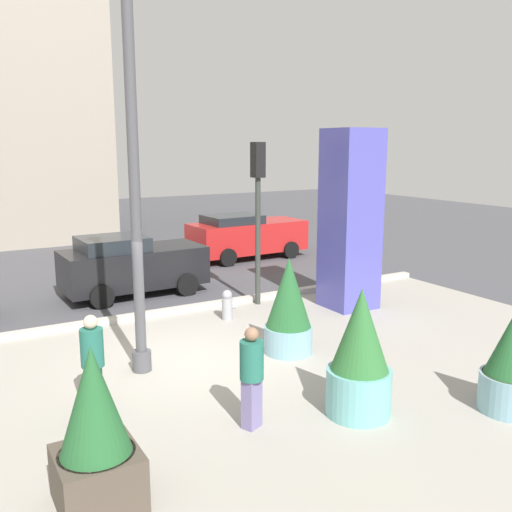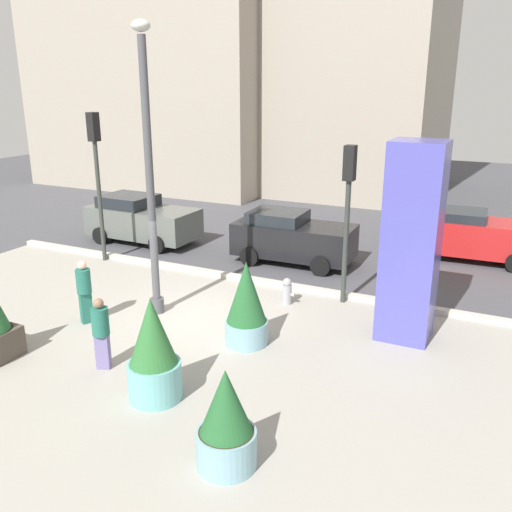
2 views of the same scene
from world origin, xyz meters
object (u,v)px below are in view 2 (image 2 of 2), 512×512
car_curb_west (292,237)px  traffic_light_far_side (97,164)px  art_pillar_blue (411,243)px  lamp_post (150,181)px  potted_plant_near_right (246,305)px  pedestrian_on_sidewalk (84,289)px  traffic_light_corner (348,199)px  potted_plant_near_left (153,353)px  fire_hydrant (287,291)px  car_curb_east (141,219)px  car_passing_lane (472,235)px  pedestrian_by_curb (101,330)px  potted_plant_curbside (226,422)px

car_curb_west → traffic_light_far_side: bearing=-156.1°
art_pillar_blue → lamp_post: bearing=-166.8°
art_pillar_blue → potted_plant_near_right: 4.02m
art_pillar_blue → car_curb_west: art_pillar_blue is taller
art_pillar_blue → pedestrian_on_sidewalk: art_pillar_blue is taller
traffic_light_corner → car_curb_west: traffic_light_corner is taller
potted_plant_near_right → potted_plant_near_left: bearing=-100.6°
fire_hydrant → car_curb_west: bearing=110.3°
fire_hydrant → car_curb_east: car_curb_east is taller
car_passing_lane → pedestrian_by_curb: car_passing_lane is taller
traffic_light_corner → car_curb_east: traffic_light_corner is taller
lamp_post → car_curb_east: size_ratio=1.70×
traffic_light_corner → car_curb_west: 4.22m
pedestrian_by_curb → potted_plant_near_right: bearing=46.9°
potted_plant_near_right → potted_plant_curbside: (1.65, -3.95, -0.17)m
potted_plant_curbside → car_passing_lane: bearing=79.6°
lamp_post → car_curb_west: size_ratio=1.80×
traffic_light_corner → car_curb_west: size_ratio=1.07×
traffic_light_far_side → car_curb_west: traffic_light_far_side is taller
art_pillar_blue → pedestrian_by_curb: (-5.41, -4.38, -1.43)m
lamp_post → car_curb_west: 6.27m
art_pillar_blue → traffic_light_far_side: 10.52m
car_passing_lane → pedestrian_on_sidewalk: car_passing_lane is taller
art_pillar_blue → car_curb_west: (-4.55, 4.03, -1.44)m
potted_plant_curbside → traffic_light_far_side: traffic_light_far_side is taller
fire_hydrant → traffic_light_corner: 2.97m
potted_plant_curbside → traffic_light_far_side: 11.79m
art_pillar_blue → traffic_light_corner: size_ratio=1.08×
pedestrian_on_sidewalk → potted_plant_near_left: bearing=-30.2°
potted_plant_near_left → traffic_light_far_side: traffic_light_far_side is taller
art_pillar_blue → potted_plant_curbside: 6.36m
traffic_light_far_side → pedestrian_on_sidewalk: (3.02, -4.19, -2.36)m
lamp_post → pedestrian_by_curb: 4.00m
fire_hydrant → traffic_light_far_side: size_ratio=0.15×
pedestrian_by_curb → car_passing_lane: bearing=61.3°
potted_plant_curbside → pedestrian_by_curb: size_ratio=1.07×
art_pillar_blue → potted_plant_near_right: art_pillar_blue is taller
traffic_light_corner → traffic_light_far_side: traffic_light_far_side is taller
potted_plant_near_right → fire_hydrant: potted_plant_near_right is taller
potted_plant_near_right → car_curb_west: potted_plant_near_right is taller
art_pillar_blue → car_curb_east: (-10.58, 3.83, -1.43)m
potted_plant_near_left → art_pillar_blue: bearing=52.4°
potted_plant_curbside → car_passing_lane: 13.16m
car_passing_lane → pedestrian_by_curb: (-6.22, -11.35, 0.01)m
potted_plant_near_left → potted_plant_curbside: (2.18, -1.13, -0.18)m
pedestrian_on_sidewalk → lamp_post: bearing=47.1°
traffic_light_corner → car_passing_lane: traffic_light_corner is taller
lamp_post → potted_plant_near_right: bearing=-11.2°
potted_plant_near_left → potted_plant_curbside: size_ratio=1.21×
traffic_light_far_side → pedestrian_by_curb: (4.96, -5.82, -2.39)m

